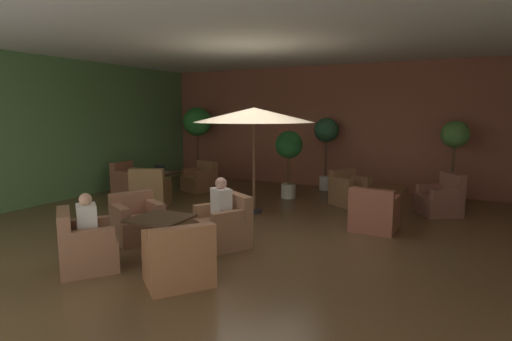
{
  "coord_description": "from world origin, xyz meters",
  "views": [
    {
      "loc": [
        3.75,
        -6.67,
        2.18
      ],
      "look_at": [
        0.0,
        0.48,
        1.01
      ],
      "focal_mm": 28.66,
      "sensor_mm": 36.0,
      "label": 1
    }
  ],
  "objects_px": {
    "armchair_front_right_east": "(349,192)",
    "open_laptop": "(161,170)",
    "armchair_front_left_north": "(130,181)",
    "cafe_table_front_right": "(387,194)",
    "potted_tree_mid_left": "(289,151)",
    "patron_by_window": "(87,219)",
    "armchair_mid_center_south": "(137,222)",
    "patron_blue_shirt": "(221,201)",
    "iced_drink_cup": "(159,170)",
    "armchair_mid_center_west": "(85,247)",
    "potted_tree_left_corner": "(326,136)",
    "armchair_front_left_east": "(151,192)",
    "cafe_table_front_left": "(164,178)",
    "cafe_table_mid_center": "(161,225)",
    "armchair_mid_center_north": "(179,261)",
    "potted_tree_mid_right": "(197,128)",
    "armchair_mid_center_east": "(224,227)",
    "armchair_front_left_south": "(200,180)",
    "armchair_front_right_north": "(441,200)",
    "patio_umbrella_tall_red": "(254,115)",
    "armchair_front_right_south": "(374,214)",
    "potted_tree_right_corner": "(455,143)"
  },
  "relations": [
    {
      "from": "armchair_front_right_east",
      "to": "open_laptop",
      "type": "bearing_deg",
      "value": -164.82
    },
    {
      "from": "armchair_front_left_north",
      "to": "cafe_table_front_right",
      "type": "xyz_separation_m",
      "value": [
        6.61,
        0.64,
        0.17
      ]
    },
    {
      "from": "potted_tree_mid_left",
      "to": "patron_by_window",
      "type": "bearing_deg",
      "value": -96.07
    },
    {
      "from": "cafe_table_front_right",
      "to": "armchair_mid_center_south",
      "type": "bearing_deg",
      "value": -133.73
    },
    {
      "from": "patron_blue_shirt",
      "to": "iced_drink_cup",
      "type": "distance_m",
      "value": 4.45
    },
    {
      "from": "armchair_mid_center_west",
      "to": "potted_tree_left_corner",
      "type": "relative_size",
      "value": 0.52
    },
    {
      "from": "armchair_front_left_east",
      "to": "armchair_mid_center_south",
      "type": "bearing_deg",
      "value": -53.02
    },
    {
      "from": "armchair_front_right_east",
      "to": "cafe_table_front_left",
      "type": "bearing_deg",
      "value": -165.02
    },
    {
      "from": "armchair_mid_center_south",
      "to": "iced_drink_cup",
      "type": "bearing_deg",
      "value": 125.01
    },
    {
      "from": "cafe_table_mid_center",
      "to": "patron_by_window",
      "type": "relative_size",
      "value": 1.3
    },
    {
      "from": "armchair_front_left_east",
      "to": "patron_blue_shirt",
      "type": "bearing_deg",
      "value": -29.03
    },
    {
      "from": "armchair_mid_center_north",
      "to": "potted_tree_mid_right",
      "type": "distance_m",
      "value": 8.07
    },
    {
      "from": "armchair_mid_center_east",
      "to": "potted_tree_mid_left",
      "type": "bearing_deg",
      "value": 97.8
    },
    {
      "from": "armchair_mid_center_east",
      "to": "potted_tree_left_corner",
      "type": "relative_size",
      "value": 0.52
    },
    {
      "from": "potted_tree_mid_right",
      "to": "open_laptop",
      "type": "xyz_separation_m",
      "value": [
        0.6,
        -2.43,
        -1.01
      ]
    },
    {
      "from": "potted_tree_left_corner",
      "to": "potted_tree_mid_right",
      "type": "distance_m",
      "value": 4.1
    },
    {
      "from": "armchair_front_left_south",
      "to": "cafe_table_mid_center",
      "type": "bearing_deg",
      "value": -60.91
    },
    {
      "from": "cafe_table_front_left",
      "to": "patron_by_window",
      "type": "xyz_separation_m",
      "value": [
        2.34,
        -4.37,
        0.23
      ]
    },
    {
      "from": "armchair_front_left_north",
      "to": "iced_drink_cup",
      "type": "xyz_separation_m",
      "value": [
        0.99,
        0.05,
        0.37
      ]
    },
    {
      "from": "open_laptop",
      "to": "armchair_mid_center_north",
      "type": "bearing_deg",
      "value": -47.35
    },
    {
      "from": "cafe_table_front_right",
      "to": "armchair_mid_center_west",
      "type": "height_order",
      "value": "armchair_mid_center_west"
    },
    {
      "from": "patron_by_window",
      "to": "open_laptop",
      "type": "distance_m",
      "value": 4.95
    },
    {
      "from": "armchair_front_left_south",
      "to": "armchair_front_right_north",
      "type": "bearing_deg",
      "value": 1.61
    },
    {
      "from": "armchair_front_left_east",
      "to": "cafe_table_front_right",
      "type": "relative_size",
      "value": 1.34
    },
    {
      "from": "potted_tree_mid_right",
      "to": "open_laptop",
      "type": "bearing_deg",
      "value": -76.11
    },
    {
      "from": "armchair_front_left_east",
      "to": "armchair_mid_center_west",
      "type": "bearing_deg",
      "value": -61.24
    },
    {
      "from": "patron_blue_shirt",
      "to": "armchair_mid_center_east",
      "type": "bearing_deg",
      "value": 59.65
    },
    {
      "from": "iced_drink_cup",
      "to": "armchair_front_right_east",
      "type": "bearing_deg",
      "value": 15.08
    },
    {
      "from": "armchair_mid_center_north",
      "to": "patron_by_window",
      "type": "distance_m",
      "value": 1.51
    },
    {
      "from": "armchair_mid_center_east",
      "to": "armchair_front_right_north",
      "type": "bearing_deg",
      "value": 52.18
    },
    {
      "from": "patron_blue_shirt",
      "to": "patio_umbrella_tall_red",
      "type": "bearing_deg",
      "value": 104.68
    },
    {
      "from": "armchair_front_right_south",
      "to": "armchair_mid_center_north",
      "type": "relative_size",
      "value": 0.77
    },
    {
      "from": "armchair_mid_center_north",
      "to": "open_laptop",
      "type": "height_order",
      "value": "open_laptop"
    },
    {
      "from": "armchair_mid_center_east",
      "to": "patio_umbrella_tall_red",
      "type": "height_order",
      "value": "patio_umbrella_tall_red"
    },
    {
      "from": "armchair_front_right_north",
      "to": "cafe_table_front_right",
      "type": "bearing_deg",
      "value": -146.27
    },
    {
      "from": "armchair_mid_center_north",
      "to": "patron_blue_shirt",
      "type": "xyz_separation_m",
      "value": [
        -0.32,
        1.51,
        0.44
      ]
    },
    {
      "from": "armchair_front_left_south",
      "to": "patio_umbrella_tall_red",
      "type": "height_order",
      "value": "patio_umbrella_tall_red"
    },
    {
      "from": "cafe_table_front_left",
      "to": "armchair_front_left_east",
      "type": "relative_size",
      "value": 0.69
    },
    {
      "from": "patron_blue_shirt",
      "to": "open_laptop",
      "type": "height_order",
      "value": "patron_blue_shirt"
    },
    {
      "from": "armchair_front_right_south",
      "to": "armchair_mid_center_west",
      "type": "bearing_deg",
      "value": -129.9
    },
    {
      "from": "armchair_mid_center_south",
      "to": "open_laptop",
      "type": "relative_size",
      "value": 3.23
    },
    {
      "from": "armchair_front_right_south",
      "to": "potted_tree_left_corner",
      "type": "distance_m",
      "value": 4.15
    },
    {
      "from": "patio_umbrella_tall_red",
      "to": "open_laptop",
      "type": "bearing_deg",
      "value": 171.58
    },
    {
      "from": "armchair_mid_center_west",
      "to": "patio_umbrella_tall_red",
      "type": "relative_size",
      "value": 0.41
    },
    {
      "from": "cafe_table_front_right",
      "to": "patron_blue_shirt",
      "type": "bearing_deg",
      "value": -122.12
    },
    {
      "from": "potted_tree_right_corner",
      "to": "patron_by_window",
      "type": "height_order",
      "value": "potted_tree_right_corner"
    },
    {
      "from": "patio_umbrella_tall_red",
      "to": "armchair_front_left_south",
      "type": "bearing_deg",
      "value": 148.81
    },
    {
      "from": "armchair_front_left_east",
      "to": "patron_by_window",
      "type": "bearing_deg",
      "value": -60.69
    },
    {
      "from": "cafe_table_mid_center",
      "to": "patio_umbrella_tall_red",
      "type": "bearing_deg",
      "value": 91.3
    },
    {
      "from": "cafe_table_front_left",
      "to": "armchair_front_left_north",
      "type": "xyz_separation_m",
      "value": [
        -1.11,
        -0.09,
        -0.17
      ]
    }
  ]
}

